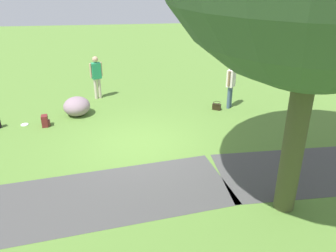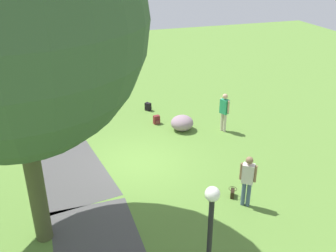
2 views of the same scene
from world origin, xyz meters
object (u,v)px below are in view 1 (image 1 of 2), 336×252
(man_near_boulder, at_px, (96,74))
(backpack_by_boulder, at_px, (45,121))
(lawn_boulder, at_px, (77,106))
(handbag_on_grass, at_px, (217,106))
(frisbee_on_grass, at_px, (25,125))
(woman_with_handbag, at_px, (231,82))

(man_near_boulder, height_order, backpack_by_boulder, man_near_boulder)
(lawn_boulder, xyz_separation_m, man_near_boulder, (-0.65, -1.71, 0.69))
(handbag_on_grass, height_order, frisbee_on_grass, handbag_on_grass)
(handbag_on_grass, bearing_deg, frisbee_on_grass, 4.90)
(woman_with_handbag, height_order, frisbee_on_grass, woman_with_handbag)
(woman_with_handbag, xyz_separation_m, man_near_boulder, (5.13, -1.64, -0.01))
(woman_with_handbag, bearing_deg, lawn_boulder, 0.73)
(lawn_boulder, relative_size, backpack_by_boulder, 2.77)
(woman_with_handbag, relative_size, man_near_boulder, 1.01)
(woman_with_handbag, bearing_deg, backpack_by_boulder, 8.21)
(handbag_on_grass, height_order, backpack_by_boulder, backpack_by_boulder)
(handbag_on_grass, bearing_deg, man_near_boulder, -21.60)
(lawn_boulder, xyz_separation_m, backpack_by_boulder, (0.98, 0.90, -0.15))
(frisbee_on_grass, bearing_deg, handbag_on_grass, -175.10)
(man_near_boulder, relative_size, frisbee_on_grass, 6.90)
(lawn_boulder, relative_size, woman_with_handbag, 0.62)
(frisbee_on_grass, bearing_deg, lawn_boulder, -158.00)
(man_near_boulder, bearing_deg, woman_with_handbag, 162.28)
(handbag_on_grass, distance_m, backpack_by_boulder, 6.26)
(lawn_boulder, distance_m, woman_with_handbag, 5.82)
(woman_with_handbag, distance_m, frisbee_on_grass, 7.62)
(lawn_boulder, xyz_separation_m, frisbee_on_grass, (1.74, 0.70, -0.33))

